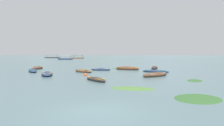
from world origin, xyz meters
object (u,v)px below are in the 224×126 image
object	(u,v)px
rowboat_2	(33,71)
mooring_buoy	(86,75)
rowboat_5	(48,74)
ferry_1	(66,59)
rowboat_9	(156,75)
rowboat_8	(84,71)
rowboat_6	(102,69)
rowboat_4	(155,68)
rowboat_1	(97,79)
rowboat_3	(38,68)
rowboat_0	(128,68)
ferry_0	(53,57)
rowboat_7	(156,71)
ferry_2	(79,58)

from	to	relation	value
rowboat_2	mooring_buoy	world-z (taller)	mooring_buoy
rowboat_5	ferry_1	world-z (taller)	ferry_1
ferry_1	mooring_buoy	size ratio (longest dim) A/B	9.14
rowboat_9	rowboat_2	bearing A→B (deg)	160.73
rowboat_8	rowboat_6	bearing A→B (deg)	56.08
rowboat_4	rowboat_8	world-z (taller)	rowboat_4
rowboat_1	rowboat_6	distance (m)	12.97
rowboat_3	rowboat_5	size ratio (longest dim) A/B	0.85
rowboat_3	rowboat_9	xyz separation A→B (m)	(18.68, -11.58, -0.02)
rowboat_0	mooring_buoy	xyz separation A→B (m)	(-6.00, -9.38, -0.14)
rowboat_0	ferry_0	xyz separation A→B (m)	(-50.70, 120.09, 0.22)
rowboat_0	rowboat_6	distance (m)	4.71
rowboat_6	rowboat_3	bearing A→B (deg)	167.65
mooring_buoy	ferry_1	bearing A→B (deg)	105.45
rowboat_9	ferry_1	xyz separation A→B (m)	(-29.70, 77.49, 0.25)
rowboat_2	ferry_1	world-z (taller)	ferry_1
rowboat_3	rowboat_7	size ratio (longest dim) A/B	0.92
rowboat_6	rowboat_7	bearing A→B (deg)	-24.09
rowboat_5	rowboat_6	size ratio (longest dim) A/B	1.26
rowboat_3	mooring_buoy	xyz separation A→B (m)	(10.17, -10.75, -0.12)
rowboat_4	ferry_2	bearing A→B (deg)	108.23
rowboat_2	mooring_buoy	bearing A→B (deg)	-30.75
rowboat_5	rowboat_8	bearing A→B (deg)	49.36
rowboat_7	rowboat_8	size ratio (longest dim) A/B	1.18
rowboat_7	ferry_1	distance (m)	78.52
rowboat_2	rowboat_0	bearing A→B (deg)	15.81
rowboat_7	rowboat_3	bearing A→B (deg)	162.56
rowboat_6	mooring_buoy	xyz separation A→B (m)	(-1.43, -8.21, -0.06)
rowboat_7	rowboat_9	xyz separation A→B (m)	(-1.24, -5.32, 0.05)
rowboat_0	ferry_1	distance (m)	72.57
rowboat_4	rowboat_6	size ratio (longest dim) A/B	1.10
rowboat_4	ferry_1	world-z (taller)	ferry_1
rowboat_3	rowboat_9	size ratio (longest dim) A/B	0.91
rowboat_6	rowboat_4	bearing A→B (deg)	17.67
rowboat_9	rowboat_6	bearing A→B (deg)	128.06
rowboat_4	mooring_buoy	xyz separation A→B (m)	(-11.12, -11.30, -0.11)
rowboat_5	ferry_2	distance (m)	104.01
rowboat_4	ferry_0	world-z (taller)	ferry_0
rowboat_1	ferry_0	distance (m)	142.03
rowboat_3	rowboat_6	xyz separation A→B (m)	(11.60, -2.54, -0.06)
rowboat_5	rowboat_6	world-z (taller)	rowboat_5
ferry_2	mooring_buoy	size ratio (longest dim) A/B	10.08
rowboat_4	rowboat_1	bearing A→B (deg)	-120.43
rowboat_0	rowboat_4	bearing A→B (deg)	20.48
rowboat_5	mooring_buoy	world-z (taller)	mooring_buoy
rowboat_5	rowboat_1	bearing A→B (deg)	-36.93
rowboat_5	rowboat_7	xyz separation A→B (m)	(14.58, 4.35, -0.05)
rowboat_2	mooring_buoy	distance (m)	10.18
rowboat_6	ferry_2	distance (m)	97.16
rowboat_5	rowboat_6	xyz separation A→B (m)	(6.26, 8.07, -0.04)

